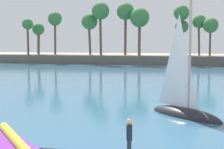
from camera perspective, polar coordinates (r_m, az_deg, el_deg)
name	(u,v)px	position (r m, az deg, el deg)	size (l,w,h in m)	color
sea	(162,67)	(61.70, 8.16, 1.16)	(220.00, 95.74, 0.06)	#33607F
palm_headland	(167,48)	(69.31, 8.91, 4.34)	(94.16, 6.26, 12.31)	#605B54
folded_kite	(15,148)	(12.75, -15.49, -11.49)	(4.96, 5.15, 1.29)	purple
person_at_waterline	(129,139)	(13.40, 2.82, -10.44)	(0.28, 0.54, 1.67)	#141E33
sailboat_near_shore	(184,104)	(21.69, 11.67, -4.79)	(5.01, 4.74, 7.70)	black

